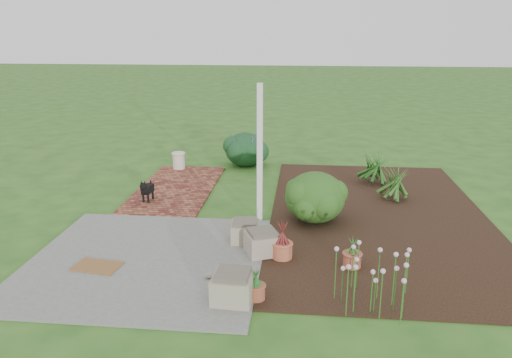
# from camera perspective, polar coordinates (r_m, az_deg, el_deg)

# --- Properties ---
(ground) EXTENTS (80.00, 80.00, 0.00)m
(ground) POSITION_cam_1_polar(r_m,az_deg,el_deg) (9.16, -1.50, -4.88)
(ground) COLOR #29581B
(ground) RESTS_ON ground
(concrete_patio) EXTENTS (3.50, 3.50, 0.04)m
(concrete_patio) POSITION_cam_1_polar(r_m,az_deg,el_deg) (7.85, -12.37, -9.00)
(concrete_patio) COLOR slate
(concrete_patio) RESTS_ON ground
(brick_path) EXTENTS (1.60, 3.50, 0.04)m
(brick_path) POSITION_cam_1_polar(r_m,az_deg,el_deg) (11.09, -9.10, -1.06)
(brick_path) COLOR #59211C
(brick_path) RESTS_ON ground
(garden_bed) EXTENTS (4.00, 7.00, 0.03)m
(garden_bed) POSITION_cam_1_polar(r_m,az_deg,el_deg) (9.66, 13.81, -4.12)
(garden_bed) COLOR black
(garden_bed) RESTS_ON ground
(veranda_post) EXTENTS (0.10, 0.10, 2.50)m
(veranda_post) POSITION_cam_1_polar(r_m,az_deg,el_deg) (8.84, 0.45, 2.83)
(veranda_post) COLOR white
(veranda_post) RESTS_ON ground
(stone_trough_near) EXTENTS (0.53, 0.53, 0.34)m
(stone_trough_near) POSITION_cam_1_polar(r_m,az_deg,el_deg) (6.53, -2.66, -12.31)
(stone_trough_near) COLOR gray
(stone_trough_near) RESTS_ON concrete_patio
(stone_trough_mid) EXTENTS (0.50, 0.50, 0.30)m
(stone_trough_mid) POSITION_cam_1_polar(r_m,az_deg,el_deg) (8.21, -1.25, -6.07)
(stone_trough_mid) COLOR gray
(stone_trough_mid) RESTS_ON concrete_patio
(stone_trough_far) EXTENTS (0.63, 0.63, 0.32)m
(stone_trough_far) POSITION_cam_1_polar(r_m,az_deg,el_deg) (7.78, 0.73, -7.35)
(stone_trough_far) COLOR gray
(stone_trough_far) RESTS_ON concrete_patio
(coir_doormat) EXTENTS (0.72, 0.52, 0.02)m
(coir_doormat) POSITION_cam_1_polar(r_m,az_deg,el_deg) (7.77, -17.70, -9.48)
(coir_doormat) COLOR brown
(coir_doormat) RESTS_ON concrete_patio
(black_dog) EXTENTS (0.18, 0.51, 0.44)m
(black_dog) POSITION_cam_1_polar(r_m,az_deg,el_deg) (10.23, -12.38, -1.12)
(black_dog) COLOR black
(black_dog) RESTS_ON brick_path
(cream_ceramic_urn) EXTENTS (0.37, 0.37, 0.40)m
(cream_ceramic_urn) POSITION_cam_1_polar(r_m,az_deg,el_deg) (12.52, -8.82, 2.07)
(cream_ceramic_urn) COLOR beige
(cream_ceramic_urn) RESTS_ON brick_path
(evergreen_shrub) EXTENTS (1.12, 1.12, 0.93)m
(evergreen_shrub) POSITION_cam_1_polar(r_m,az_deg,el_deg) (9.06, 6.77, -1.92)
(evergreen_shrub) COLOR #143E13
(evergreen_shrub) RESTS_ON garden_bed
(agapanthus_clump_back) EXTENTS (1.04, 1.04, 0.86)m
(agapanthus_clump_back) POSITION_cam_1_polar(r_m,az_deg,el_deg) (10.51, 15.60, 0.01)
(agapanthus_clump_back) COLOR #10390D
(agapanthus_clump_back) RESTS_ON garden_bed
(agapanthus_clump_front) EXTENTS (1.15, 1.15, 0.83)m
(agapanthus_clump_front) POSITION_cam_1_polar(r_m,az_deg,el_deg) (11.51, 13.33, 1.56)
(agapanthus_clump_front) COLOR #17390C
(agapanthus_clump_front) RESTS_ON garden_bed
(pink_flower_patch) EXTENTS (1.23, 1.23, 0.72)m
(pink_flower_patch) POSITION_cam_1_polar(r_m,az_deg,el_deg) (6.57, 13.24, -10.80)
(pink_flower_patch) COLOR #113D0F
(pink_flower_patch) RESTS_ON garden_bed
(terracotta_pot_bronze) EXTENTS (0.40, 0.40, 0.25)m
(terracotta_pot_bronze) POSITION_cam_1_polar(r_m,az_deg,el_deg) (7.67, 3.00, -8.12)
(terracotta_pot_bronze) COLOR #B95E3E
(terracotta_pot_bronze) RESTS_ON garden_bed
(terracotta_pot_small_left) EXTENTS (0.31, 0.31, 0.22)m
(terracotta_pot_small_left) POSITION_cam_1_polar(r_m,az_deg,el_deg) (7.53, 10.93, -9.05)
(terracotta_pot_small_left) COLOR #A64F38
(terracotta_pot_small_left) RESTS_ON garden_bed
(terracotta_pot_small_right) EXTENTS (0.29, 0.29, 0.20)m
(terracotta_pot_small_right) POSITION_cam_1_polar(r_m,az_deg,el_deg) (6.60, 0.01, -12.75)
(terracotta_pot_small_right) COLOR #9A4C34
(terracotta_pot_small_right) RESTS_ON garden_bed
(purple_flowering_bush) EXTENTS (1.31, 1.31, 0.88)m
(purple_flowering_bush) POSITION_cam_1_polar(r_m,az_deg,el_deg) (12.77, -1.21, 3.48)
(purple_flowering_bush) COLOR black
(purple_flowering_bush) RESTS_ON ground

